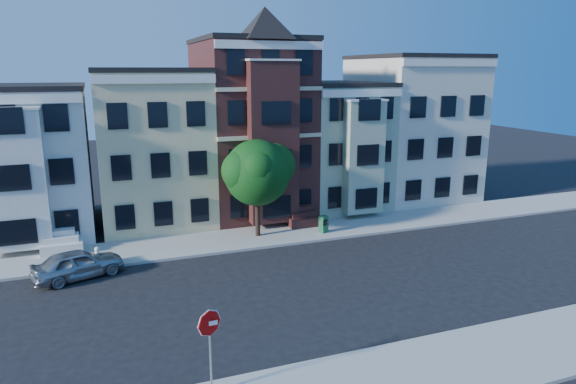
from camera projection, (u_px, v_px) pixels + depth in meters
name	position (u px, v px, depth m)	size (l,w,h in m)	color
ground	(338.00, 283.00, 25.04)	(120.00, 120.00, 0.00)	black
far_sidewalk	(282.00, 234.00, 32.31)	(60.00, 4.00, 0.15)	#9E9B93
near_sidewalk	(439.00, 369.00, 17.74)	(60.00, 4.00, 0.15)	#9E9B93
house_white	(21.00, 163.00, 32.07)	(8.00, 9.00, 9.00)	silver
house_yellow	(152.00, 148.00, 34.69)	(7.00, 9.00, 10.00)	beige
house_brown	(251.00, 129.00, 36.85)	(7.00, 9.00, 12.00)	#3B1A18
house_green	(332.00, 145.00, 39.42)	(6.00, 9.00, 9.00)	#9CAE92
house_cream	(411.00, 129.00, 41.58)	(8.00, 9.00, 11.00)	beige
street_tree	(257.00, 177.00, 30.98)	(6.36, 6.36, 7.39)	#134A15
parked_car	(78.00, 264.00, 25.56)	(1.75, 4.34, 1.48)	#A9ACB0
newspaper_box	(324.00, 224.00, 32.35)	(0.48, 0.42, 1.06)	#1F5C36
fire_hydrant	(98.00, 257.00, 27.17)	(0.26, 0.26, 0.73)	white
stop_sign	(210.00, 346.00, 15.99)	(0.89, 0.12, 3.23)	#A50001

